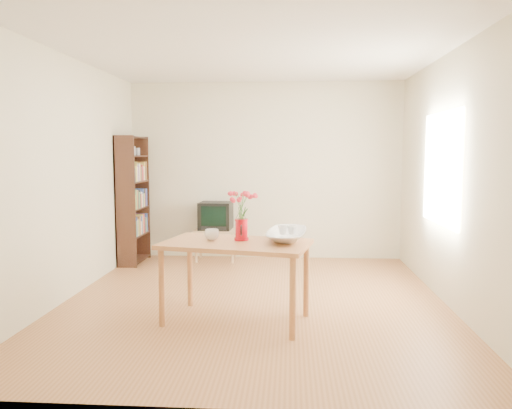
# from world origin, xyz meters

# --- Properties ---
(room) EXTENTS (4.50, 4.50, 4.50)m
(room) POSITION_xyz_m (0.03, 0.00, 1.30)
(room) COLOR brown
(room) RESTS_ON ground
(table) EXTENTS (1.45, 1.02, 0.75)m
(table) POSITION_xyz_m (-0.12, -0.64, 0.66)
(table) COLOR #9F6136
(table) RESTS_ON ground
(tv_stand) EXTENTS (0.60, 0.45, 0.46)m
(tv_stand) POSITION_xyz_m (-0.70, 1.97, 0.39)
(tv_stand) COLOR tan
(tv_stand) RESTS_ON ground
(bookshelf) EXTENTS (0.28, 0.70, 1.80)m
(bookshelf) POSITION_xyz_m (-1.85, 1.75, 0.84)
(bookshelf) COLOR black
(bookshelf) RESTS_ON ground
(pitcher) EXTENTS (0.14, 0.21, 0.21)m
(pitcher) POSITION_xyz_m (-0.08, -0.54, 0.84)
(pitcher) COLOR red
(pitcher) RESTS_ON table
(flowers) EXTENTS (0.23, 0.23, 0.33)m
(flowers) POSITION_xyz_m (-0.08, -0.54, 1.11)
(flowers) COLOR #F4394F
(flowers) RESTS_ON pitcher
(mug) EXTENTS (0.16, 0.16, 0.10)m
(mug) POSITION_xyz_m (-0.36, -0.56, 0.80)
(mug) COLOR white
(mug) RESTS_ON table
(bowl) EXTENTS (0.59, 0.59, 0.51)m
(bowl) POSITION_xyz_m (0.35, -0.47, 1.00)
(bowl) COLOR white
(bowl) RESTS_ON table
(teacup_a) EXTENTS (0.10, 0.10, 0.07)m
(teacup_a) POSITION_xyz_m (0.31, -0.47, 0.96)
(teacup_a) COLOR white
(teacup_a) RESTS_ON bowl
(teacup_b) EXTENTS (0.10, 0.10, 0.07)m
(teacup_b) POSITION_xyz_m (0.39, -0.45, 0.96)
(teacup_b) COLOR white
(teacup_b) RESTS_ON bowl
(television) EXTENTS (0.47, 0.44, 0.40)m
(television) POSITION_xyz_m (-0.70, 1.98, 0.66)
(television) COLOR black
(television) RESTS_ON tv_stand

